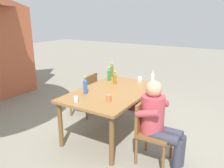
# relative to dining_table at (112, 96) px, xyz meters

# --- Properties ---
(ground_plane) EXTENTS (24.00, 24.00, 0.00)m
(ground_plane) POSITION_rel_dining_table_xyz_m (0.00, 0.00, -0.69)
(ground_plane) COLOR gray
(dining_table) EXTENTS (1.71, 1.08, 0.78)m
(dining_table) POSITION_rel_dining_table_xyz_m (0.00, 0.00, 0.00)
(dining_table) COLOR olive
(dining_table) RESTS_ON ground_plane
(chair_near_left) EXTENTS (0.46, 0.46, 0.87)m
(chair_near_left) POSITION_rel_dining_table_xyz_m (-0.39, -0.84, -0.21)
(chair_near_left) COLOR brown
(chair_near_left) RESTS_ON ground_plane
(chair_far_right) EXTENTS (0.48, 0.48, 0.87)m
(chair_far_right) POSITION_rel_dining_table_xyz_m (0.39, 0.84, -0.21)
(chair_far_right) COLOR brown
(chair_far_right) RESTS_ON ground_plane
(person_in_white_shirt) EXTENTS (0.47, 0.61, 1.18)m
(person_in_white_shirt) POSITION_rel_dining_table_xyz_m (-0.38, -0.95, -0.04)
(person_in_white_shirt) COLOR #B7424C
(person_in_white_shirt) RESTS_ON ground_plane
(bottle_green) EXTENTS (0.06, 0.06, 0.27)m
(bottle_green) POSITION_rel_dining_table_xyz_m (0.52, 0.38, 0.20)
(bottle_green) COLOR #287A38
(bottle_green) RESTS_ON dining_table
(bottle_amber) EXTENTS (0.06, 0.06, 0.24)m
(bottle_amber) POSITION_rel_dining_table_xyz_m (0.37, 0.17, 0.19)
(bottle_amber) COLOR #996019
(bottle_amber) RESTS_ON dining_table
(bottle_blue) EXTENTS (0.06, 0.06, 0.30)m
(bottle_blue) POSITION_rel_dining_table_xyz_m (-0.33, 0.30, 0.21)
(bottle_blue) COLOR #2D56A3
(bottle_blue) RESTS_ON dining_table
(bottle_olive) EXTENTS (0.06, 0.06, 0.30)m
(bottle_olive) POSITION_rel_dining_table_xyz_m (0.78, 0.47, 0.21)
(bottle_olive) COLOR #566623
(bottle_olive) RESTS_ON dining_table
(bottle_clear) EXTENTS (0.06, 0.06, 0.25)m
(bottle_clear) POSITION_rel_dining_table_xyz_m (0.77, -0.41, 0.19)
(bottle_clear) COLOR white
(bottle_clear) RESTS_ON dining_table
(cup_white) EXTENTS (0.08, 0.08, 0.09)m
(cup_white) POSITION_rel_dining_table_xyz_m (0.76, -0.16, 0.13)
(cup_white) COLOR white
(cup_white) RESTS_ON dining_table
(cup_glass) EXTENTS (0.06, 0.06, 0.09)m
(cup_glass) POSITION_rel_dining_table_xyz_m (-0.70, 0.18, 0.13)
(cup_glass) COLOR silver
(cup_glass) RESTS_ON dining_table
(cup_terracotta) EXTENTS (0.08, 0.08, 0.10)m
(cup_terracotta) POSITION_rel_dining_table_xyz_m (-0.43, -0.21, 0.13)
(cup_terracotta) COLOR #BC6B47
(cup_terracotta) RESTS_ON dining_table
(backpack_by_near_side) EXTENTS (0.30, 0.26, 0.41)m
(backpack_by_near_side) POSITION_rel_dining_table_xyz_m (1.21, 0.15, -0.50)
(backpack_by_near_side) COLOR maroon
(backpack_by_near_side) RESTS_ON ground_plane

